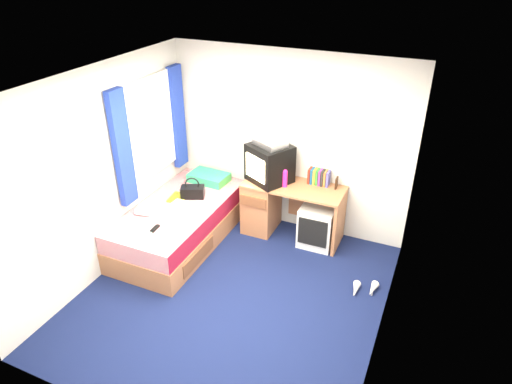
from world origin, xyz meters
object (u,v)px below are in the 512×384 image
at_px(pink_water_bottle, 285,179).
at_px(aerosol_can, 284,177).
at_px(pillow, 209,178).
at_px(magazine, 178,198).
at_px(bed, 180,223).
at_px(picture_frame, 337,183).
at_px(vcr, 270,143).
at_px(towel, 182,210).
at_px(crt_tv, 269,163).
at_px(colour_swatch_fan, 146,231).
at_px(remote_control, 155,229).
at_px(desk, 274,204).
at_px(storage_cube, 318,225).
at_px(white_heels, 364,289).
at_px(water_bottle, 143,213).
at_px(handbag, 193,191).

bearing_deg(pink_water_bottle, aerosol_can, 120.24).
distance_m(pillow, magazine, 0.61).
distance_m(bed, picture_frame, 2.09).
xyz_separation_m(vcr, towel, (-0.79, -0.90, -0.69)).
bearing_deg(towel, pink_water_bottle, 38.39).
bearing_deg(crt_tv, magazine, -122.61).
distance_m(towel, colour_swatch_fan, 0.54).
distance_m(bed, remote_control, 0.65).
distance_m(pillow, aerosol_can, 1.14).
bearing_deg(picture_frame, desk, -172.42).
bearing_deg(picture_frame, towel, -151.14).
bearing_deg(storage_cube, desk, 173.89).
bearing_deg(towel, pillow, 97.71).
bearing_deg(magazine, white_heels, -4.46).
relative_size(pink_water_bottle, towel, 0.65).
bearing_deg(picture_frame, water_bottle, -152.04).
bearing_deg(storage_cube, aerosol_can, 172.30).
distance_m(crt_tv, picture_frame, 0.89).
distance_m(pink_water_bottle, white_heels, 1.65).
bearing_deg(pillow, handbag, -87.15).
bearing_deg(water_bottle, colour_swatch_fan, -49.33).
height_order(pillow, towel, pillow).
relative_size(storage_cube, white_heels, 1.78).
bearing_deg(vcr, desk, 24.46).
height_order(handbag, colour_swatch_fan, handbag).
distance_m(pillow, remote_control, 1.33).
distance_m(remote_control, white_heels, 2.51).
xyz_separation_m(handbag, remote_control, (-0.01, -0.85, -0.07)).
relative_size(storage_cube, pink_water_bottle, 2.57).
relative_size(picture_frame, pink_water_bottle, 0.66).
xyz_separation_m(storage_cube, white_heels, (0.78, -0.72, -0.23)).
distance_m(water_bottle, white_heels, 2.78).
xyz_separation_m(handbag, water_bottle, (-0.32, -0.65, -0.05)).
distance_m(pink_water_bottle, remote_control, 1.72).
relative_size(desk, colour_swatch_fan, 5.91).
bearing_deg(colour_swatch_fan, crt_tv, 55.46).
xyz_separation_m(bed, handbag, (0.05, 0.27, 0.35)).
distance_m(storage_cube, water_bottle, 2.21).
bearing_deg(aerosol_can, desk, -178.86).
bearing_deg(towel, water_bottle, -152.09).
xyz_separation_m(colour_swatch_fan, remote_control, (0.06, 0.08, 0.00)).
relative_size(desk, pink_water_bottle, 6.12).
height_order(pillow, magazine, pillow).
bearing_deg(remote_control, white_heels, 8.38).
distance_m(pink_water_bottle, colour_swatch_fan, 1.82).
bearing_deg(magazine, crt_tv, 28.79).
bearing_deg(vcr, aerosol_can, 27.20).
height_order(desk, storage_cube, desk).
bearing_deg(vcr, crt_tv, -91.00).
height_order(magazine, colour_swatch_fan, magazine).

